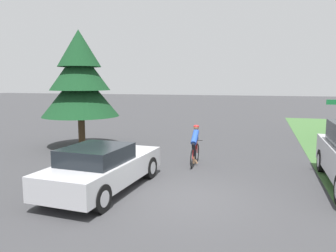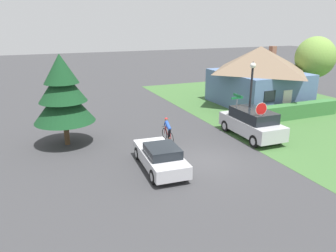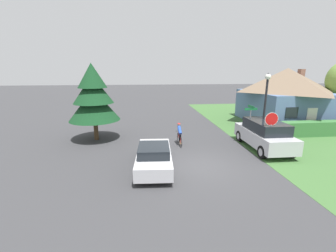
{
  "view_description": "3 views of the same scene",
  "coord_description": "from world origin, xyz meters",
  "px_view_note": "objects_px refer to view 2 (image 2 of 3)",
  "views": [
    {
      "loc": [
        1.94,
        -8.27,
        3.12
      ],
      "look_at": [
        -1.79,
        4.49,
        1.33
      ],
      "focal_mm": 35.0,
      "sensor_mm": 36.0,
      "label": 1
    },
    {
      "loc": [
        -8.03,
        -14.44,
        7.27
      ],
      "look_at": [
        -0.48,
        3.69,
        1.01
      ],
      "focal_mm": 35.0,
      "sensor_mm": 36.0,
      "label": 2
    },
    {
      "loc": [
        -2.91,
        -10.99,
        5.06
      ],
      "look_at": [
        -1.33,
        3.37,
        1.44
      ],
      "focal_mm": 24.0,
      "sensor_mm": 36.0,
      "label": 3
    }
  ],
  "objects_px": {
    "sedan_left_lane": "(160,157)",
    "parked_suv_right": "(252,123)",
    "street_name_sign": "(237,107)",
    "street_lamp": "(251,88)",
    "deciduous_tree_right": "(315,57)",
    "cyclist": "(168,130)",
    "cottage_house": "(259,75)",
    "stop_sign": "(261,115)",
    "conifer_tall_near": "(63,93)"
  },
  "relations": [
    {
      "from": "street_lamp",
      "to": "street_name_sign",
      "type": "relative_size",
      "value": 1.8
    },
    {
      "from": "conifer_tall_near",
      "to": "sedan_left_lane",
      "type": "bearing_deg",
      "value": -54.13
    },
    {
      "from": "stop_sign",
      "to": "street_lamp",
      "type": "xyz_separation_m",
      "value": [
        0.64,
        1.97,
        1.26
      ]
    },
    {
      "from": "street_lamp",
      "to": "street_name_sign",
      "type": "distance_m",
      "value": 1.56
    },
    {
      "from": "sedan_left_lane",
      "to": "conifer_tall_near",
      "type": "distance_m",
      "value": 7.34
    },
    {
      "from": "cottage_house",
      "to": "parked_suv_right",
      "type": "xyz_separation_m",
      "value": [
        -6.05,
        -7.4,
        -1.74
      ]
    },
    {
      "from": "street_name_sign",
      "to": "deciduous_tree_right",
      "type": "distance_m",
      "value": 13.69
    },
    {
      "from": "street_name_sign",
      "to": "conifer_tall_near",
      "type": "relative_size",
      "value": 0.49
    },
    {
      "from": "cyclist",
      "to": "street_name_sign",
      "type": "height_order",
      "value": "street_name_sign"
    },
    {
      "from": "street_name_sign",
      "to": "deciduous_tree_right",
      "type": "relative_size",
      "value": 0.45
    },
    {
      "from": "cottage_house",
      "to": "stop_sign",
      "type": "height_order",
      "value": "cottage_house"
    },
    {
      "from": "cottage_house",
      "to": "stop_sign",
      "type": "relative_size",
      "value": 3.05
    },
    {
      "from": "cyclist",
      "to": "stop_sign",
      "type": "height_order",
      "value": "stop_sign"
    },
    {
      "from": "cyclist",
      "to": "parked_suv_right",
      "type": "relative_size",
      "value": 0.36
    },
    {
      "from": "cyclist",
      "to": "street_name_sign",
      "type": "bearing_deg",
      "value": -95.54
    },
    {
      "from": "cyclist",
      "to": "deciduous_tree_right",
      "type": "relative_size",
      "value": 0.29
    },
    {
      "from": "cottage_house",
      "to": "conifer_tall_near",
      "type": "relative_size",
      "value": 1.48
    },
    {
      "from": "street_name_sign",
      "to": "conifer_tall_near",
      "type": "height_order",
      "value": "conifer_tall_near"
    },
    {
      "from": "parked_suv_right",
      "to": "street_name_sign",
      "type": "distance_m",
      "value": 1.49
    },
    {
      "from": "parked_suv_right",
      "to": "street_name_sign",
      "type": "bearing_deg",
      "value": 26.77
    },
    {
      "from": "stop_sign",
      "to": "deciduous_tree_right",
      "type": "bearing_deg",
      "value": -141.96
    },
    {
      "from": "stop_sign",
      "to": "sedan_left_lane",
      "type": "bearing_deg",
      "value": 11.99
    },
    {
      "from": "sedan_left_lane",
      "to": "parked_suv_right",
      "type": "distance_m",
      "value": 7.64
    },
    {
      "from": "sedan_left_lane",
      "to": "street_name_sign",
      "type": "relative_size",
      "value": 1.67
    },
    {
      "from": "street_name_sign",
      "to": "street_lamp",
      "type": "bearing_deg",
      "value": -34.99
    },
    {
      "from": "street_lamp",
      "to": "deciduous_tree_right",
      "type": "relative_size",
      "value": 0.81
    },
    {
      "from": "sedan_left_lane",
      "to": "cyclist",
      "type": "height_order",
      "value": "cyclist"
    },
    {
      "from": "cyclist",
      "to": "deciduous_tree_right",
      "type": "bearing_deg",
      "value": -74.4
    },
    {
      "from": "parked_suv_right",
      "to": "sedan_left_lane",
      "type": "bearing_deg",
      "value": 108.02
    },
    {
      "from": "cyclist",
      "to": "conifer_tall_near",
      "type": "height_order",
      "value": "conifer_tall_near"
    },
    {
      "from": "street_lamp",
      "to": "conifer_tall_near",
      "type": "bearing_deg",
      "value": 166.63
    },
    {
      "from": "street_lamp",
      "to": "deciduous_tree_right",
      "type": "height_order",
      "value": "deciduous_tree_right"
    },
    {
      "from": "conifer_tall_near",
      "to": "street_lamp",
      "type": "bearing_deg",
      "value": -13.37
    },
    {
      "from": "street_name_sign",
      "to": "stop_sign",
      "type": "bearing_deg",
      "value": -88.65
    },
    {
      "from": "street_name_sign",
      "to": "conifer_tall_near",
      "type": "xyz_separation_m",
      "value": [
        -10.81,
        2.25,
        1.35
      ]
    },
    {
      "from": "cottage_house",
      "to": "parked_suv_right",
      "type": "bearing_deg",
      "value": -131.01
    },
    {
      "from": "cyclist",
      "to": "parked_suv_right",
      "type": "distance_m",
      "value": 5.54
    },
    {
      "from": "sedan_left_lane",
      "to": "street_lamp",
      "type": "height_order",
      "value": "street_lamp"
    },
    {
      "from": "sedan_left_lane",
      "to": "conifer_tall_near",
      "type": "relative_size",
      "value": 0.82
    },
    {
      "from": "parked_suv_right",
      "to": "cottage_house",
      "type": "bearing_deg",
      "value": -38.49
    },
    {
      "from": "cyclist",
      "to": "stop_sign",
      "type": "distance_m",
      "value": 5.76
    },
    {
      "from": "cyclist",
      "to": "parked_suv_right",
      "type": "xyz_separation_m",
      "value": [
        5.35,
        -1.41,
        0.26
      ]
    },
    {
      "from": "parked_suv_right",
      "to": "street_name_sign",
      "type": "xyz_separation_m",
      "value": [
        -0.52,
        1.07,
        0.9
      ]
    },
    {
      "from": "stop_sign",
      "to": "street_name_sign",
      "type": "relative_size",
      "value": 0.99
    },
    {
      "from": "deciduous_tree_right",
      "to": "conifer_tall_near",
      "type": "bearing_deg",
      "value": -171.74
    },
    {
      "from": "cottage_house",
      "to": "sedan_left_lane",
      "type": "height_order",
      "value": "cottage_house"
    },
    {
      "from": "sedan_left_lane",
      "to": "stop_sign",
      "type": "relative_size",
      "value": 1.68
    },
    {
      "from": "cottage_house",
      "to": "street_name_sign",
      "type": "bearing_deg",
      "value": -137.79
    },
    {
      "from": "sedan_left_lane",
      "to": "street_lamp",
      "type": "distance_m",
      "value": 8.38
    },
    {
      "from": "cottage_house",
      "to": "sedan_left_lane",
      "type": "bearing_deg",
      "value": -145.82
    }
  ]
}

